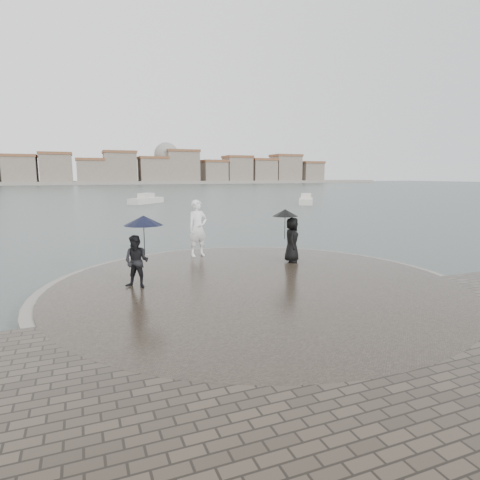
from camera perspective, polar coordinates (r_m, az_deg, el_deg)
name	(u,v)px	position (r m, az deg, el deg)	size (l,w,h in m)	color
ground	(321,337)	(9.23, 11.47, -13.42)	(400.00, 400.00, 0.00)	#2B3835
kerb_ring	(256,289)	(12.08, 2.31, -6.97)	(12.50, 12.50, 0.32)	gray
quay_tip	(256,288)	(12.08, 2.31, -6.87)	(11.90, 11.90, 0.36)	#2D261E
statue	(198,228)	(15.81, -6.03, 1.68)	(0.81, 0.53, 2.22)	white
visitor_left	(139,247)	(11.67, -14.15, -0.92)	(1.27, 1.13, 2.04)	black
visitor_right	(290,233)	(14.75, 7.15, 1.01)	(1.17, 1.06, 1.95)	black
far_skyline	(73,170)	(167.81, -22.67, 9.21)	(260.00, 20.00, 37.00)	gray
boats	(167,205)	(44.46, -10.30, 4.99)	(37.12, 21.33, 1.50)	silver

